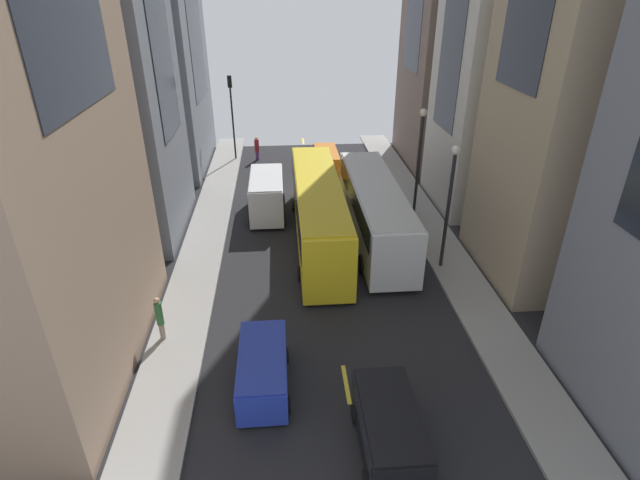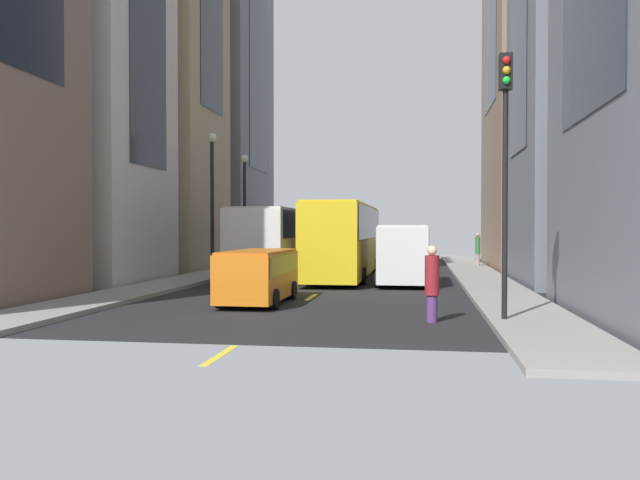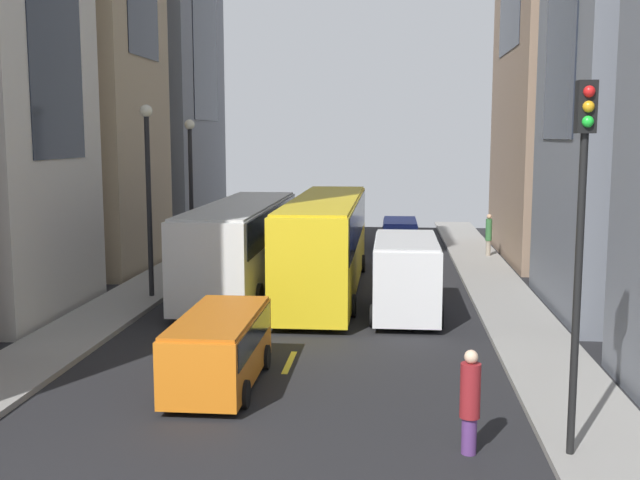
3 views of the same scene
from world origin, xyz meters
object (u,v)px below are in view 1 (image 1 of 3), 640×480
at_px(traffic_light_near_corner, 231,103).
at_px(streetcar_yellow, 318,207).
at_px(car_blue_0, 263,367).
at_px(pedestrian_waiting_curb, 257,148).
at_px(city_bus_white, 375,207).
at_px(car_orange_2, 326,160).
at_px(car_black_1, 389,427).
at_px(pedestrian_crossing_near, 160,317).
at_px(delivery_van_white, 267,192).

bearing_deg(traffic_light_near_corner, streetcar_yellow, 111.03).
xyz_separation_m(car_blue_0, pedestrian_waiting_curb, (1.04, -26.25, 0.15)).
bearing_deg(city_bus_white, car_orange_2, -81.53).
bearing_deg(traffic_light_near_corner, car_orange_2, 153.85).
xyz_separation_m(city_bus_white, car_orange_2, (1.70, -11.39, -0.99)).
distance_m(streetcar_yellow, car_black_1, 14.64).
relative_size(pedestrian_crossing_near, pedestrian_waiting_curb, 1.01).
height_order(city_bus_white, traffic_light_near_corner, traffic_light_near_corner).
distance_m(city_bus_white, car_blue_0, 13.05).
distance_m(pedestrian_waiting_curb, traffic_light_near_corner, 4.11).
bearing_deg(city_bus_white, delivery_van_white, -31.61).
xyz_separation_m(car_blue_0, traffic_light_near_corner, (2.85, -26.43, 3.84)).
bearing_deg(car_orange_2, pedestrian_crossing_near, 66.37).
height_order(car_blue_0, pedestrian_waiting_curb, pedestrian_waiting_curb).
bearing_deg(pedestrian_waiting_curb, traffic_light_near_corner, -104.40).
relative_size(car_orange_2, pedestrian_waiting_curb, 2.28).
bearing_deg(pedestrian_waiting_curb, pedestrian_crossing_near, -16.60).
bearing_deg(traffic_light_near_corner, city_bus_white, 121.05).
relative_size(city_bus_white, pedestrian_crossing_near, 6.03).
relative_size(city_bus_white, pedestrian_waiting_curb, 6.10).
xyz_separation_m(pedestrian_crossing_near, pedestrian_waiting_curb, (-3.19, -23.31, -0.19)).
relative_size(car_black_1, car_orange_2, 0.88).
bearing_deg(traffic_light_near_corner, pedestrian_crossing_near, 86.64).
relative_size(delivery_van_white, pedestrian_waiting_curb, 2.56).
relative_size(car_orange_2, pedestrian_crossing_near, 2.26).
bearing_deg(car_blue_0, pedestrian_crossing_near, -34.79).
relative_size(streetcar_yellow, pedestrian_waiting_curb, 6.74).
distance_m(delivery_van_white, car_black_1, 18.87).
bearing_deg(pedestrian_waiting_curb, streetcar_yellow, 6.16).
bearing_deg(car_black_1, traffic_light_near_corner, -76.92).
height_order(car_orange_2, pedestrian_waiting_curb, pedestrian_waiting_curb).
bearing_deg(car_blue_0, car_black_1, 141.90).
bearing_deg(streetcar_yellow, delivery_van_white, -52.48).
relative_size(car_blue_0, pedestrian_waiting_curb, 2.06).
xyz_separation_m(streetcar_yellow, pedestrian_waiting_curb, (3.97, -14.85, -1.07)).
bearing_deg(pedestrian_crossing_near, city_bus_white, 160.87).
distance_m(car_black_1, pedestrian_waiting_curb, 29.84).
bearing_deg(car_blue_0, car_orange_2, -101.07).
relative_size(city_bus_white, traffic_light_near_corner, 1.82).
bearing_deg(city_bus_white, streetcar_yellow, 0.80).
xyz_separation_m(city_bus_white, pedestrian_crossing_near, (10.40, 8.51, -0.77)).
distance_m(streetcar_yellow, pedestrian_waiting_curb, 15.41).
bearing_deg(delivery_van_white, pedestrian_waiting_curb, -84.81).
bearing_deg(car_orange_2, car_black_1, 89.01).
xyz_separation_m(car_blue_0, car_orange_2, (-4.47, -22.84, 0.12)).
relative_size(car_blue_0, traffic_light_near_corner, 0.61).
bearing_deg(city_bus_white, pedestrian_waiting_curb, -64.03).
relative_size(city_bus_white, delivery_van_white, 2.38).
distance_m(car_blue_0, car_orange_2, 23.27).
relative_size(streetcar_yellow, car_black_1, 3.35).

